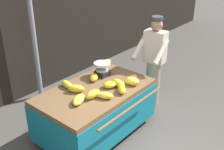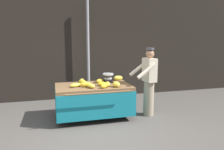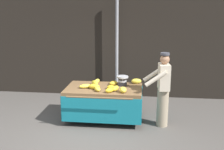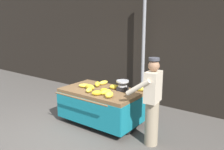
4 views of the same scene
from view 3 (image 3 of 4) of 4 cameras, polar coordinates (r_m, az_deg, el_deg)
ground_plane at (r=6.02m, az=-5.41°, el=-12.71°), size 60.00×60.00×0.00m
back_wall at (r=8.43m, az=-1.39°, el=7.72°), size 16.00×0.24×3.57m
street_pole at (r=8.03m, az=1.00°, el=5.65°), size 0.09×0.09×3.07m
banana_cart at (r=6.65m, az=-1.67°, el=-4.37°), size 1.83×1.28×0.82m
weighing_scale at (r=6.73m, az=2.19°, el=-1.19°), size 0.28×0.28×0.24m
banana_bunch_0 at (r=6.96m, az=-3.13°, el=-1.27°), size 0.15×0.29×0.10m
banana_bunch_1 at (r=6.30m, az=-3.03°, el=-2.90°), size 0.21×0.27×0.10m
banana_bunch_2 at (r=6.45m, az=-3.73°, el=-2.38°), size 0.26×0.12×0.13m
banana_bunch_3 at (r=6.33m, az=0.73°, el=-2.76°), size 0.18×0.29×0.11m
banana_bunch_4 at (r=6.57m, az=-5.50°, el=-2.29°), size 0.33×0.26×0.09m
banana_bunch_5 at (r=6.76m, az=-3.61°, el=-1.66°), size 0.24×0.28×0.12m
banana_bunch_6 at (r=6.19m, az=2.30°, el=-3.07°), size 0.20×0.25×0.13m
banana_bunch_7 at (r=6.93m, az=5.05°, el=-1.27°), size 0.27×0.17×0.13m
banana_bunch_8 at (r=6.42m, az=-0.17°, el=-2.56°), size 0.27×0.25×0.10m
banana_bunch_9 at (r=6.75m, az=0.30°, el=-1.69°), size 0.26×0.24×0.11m
banana_bunch_10 at (r=6.19m, az=-0.52°, el=-3.15°), size 0.24×0.24×0.11m
vendor_person at (r=6.34m, az=10.44°, el=-2.99°), size 0.61×0.56×1.71m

